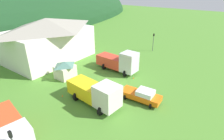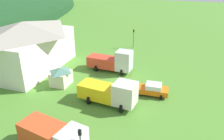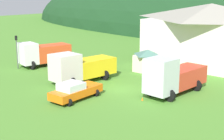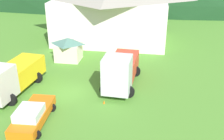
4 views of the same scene
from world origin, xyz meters
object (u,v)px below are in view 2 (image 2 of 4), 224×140
at_px(play_shed_cream, 61,76).
at_px(traffic_cone_mid_row, 72,103).
at_px(heavy_rig_white, 54,137).
at_px(traffic_light_east, 134,37).
at_px(tow_truck_silver, 113,61).
at_px(service_pickup_orange, 150,89).
at_px(traffic_cone_near_pickup, 131,76).
at_px(flatbed_truck_yellow, 111,92).
at_px(depot_building, 26,45).

height_order(play_shed_cream, traffic_cone_mid_row, play_shed_cream).
relative_size(heavy_rig_white, traffic_light_east, 1.74).
bearing_deg(play_shed_cream, tow_truck_silver, -39.75).
bearing_deg(heavy_rig_white, tow_truck_silver, 102.98).
height_order(service_pickup_orange, traffic_light_east, traffic_light_east).
distance_m(play_shed_cream, traffic_light_east, 20.93).
bearing_deg(traffic_cone_mid_row, traffic_light_east, -5.30).
height_order(traffic_cone_near_pickup, traffic_cone_mid_row, traffic_cone_near_pickup).
distance_m(flatbed_truck_yellow, traffic_light_east, 22.83).
bearing_deg(tow_truck_silver, play_shed_cream, -126.72).
bearing_deg(play_shed_cream, traffic_cone_mid_row, -136.37).
relative_size(depot_building, flatbed_truck_yellow, 2.14).
height_order(play_shed_cream, traffic_cone_near_pickup, play_shed_cream).
xyz_separation_m(heavy_rig_white, flatbed_truck_yellow, (9.45, -2.26, -0.01)).
distance_m(depot_building, service_pickup_orange, 21.83).
bearing_deg(depot_building, traffic_cone_mid_row, -122.29).
bearing_deg(tow_truck_silver, flatbed_truck_yellow, -70.52).
distance_m(depot_building, heavy_rig_white, 21.92).
relative_size(heavy_rig_white, service_pickup_orange, 1.32).
height_order(play_shed_cream, service_pickup_orange, play_shed_cream).
xyz_separation_m(traffic_light_east, traffic_cone_near_pickup, (-14.02, -3.03, -2.45)).
height_order(service_pickup_orange, traffic_cone_near_pickup, service_pickup_orange).
xyz_separation_m(depot_building, service_pickup_orange, (-2.52, -21.43, -3.31)).
height_order(depot_building, flatbed_truck_yellow, depot_building).
relative_size(heavy_rig_white, tow_truck_silver, 0.92).
bearing_deg(service_pickup_orange, heavy_rig_white, -119.03).
height_order(play_shed_cream, tow_truck_silver, tow_truck_silver).
relative_size(flatbed_truck_yellow, service_pickup_orange, 1.45).
distance_m(play_shed_cream, heavy_rig_white, 13.72).
bearing_deg(heavy_rig_white, traffic_light_east, 101.73).
xyz_separation_m(heavy_rig_white, service_pickup_orange, (13.37, -6.54, -0.86)).
relative_size(tow_truck_silver, traffic_light_east, 1.90).
bearing_deg(depot_building, service_pickup_orange, -96.72).
bearing_deg(traffic_light_east, play_shed_cream, 163.03).
bearing_deg(traffic_light_east, traffic_cone_mid_row, 174.70).
xyz_separation_m(play_shed_cream, service_pickup_orange, (1.23, -12.93, -0.58)).
distance_m(traffic_cone_near_pickup, traffic_cone_mid_row, 11.32).
xyz_separation_m(depot_building, play_shed_cream, (-3.76, -8.50, -2.73)).
height_order(depot_building, traffic_cone_near_pickup, depot_building).
distance_m(flatbed_truck_yellow, tow_truck_silver, 10.07).
relative_size(service_pickup_orange, traffic_light_east, 1.32).
bearing_deg(tow_truck_silver, traffic_cone_near_pickup, -13.79).
height_order(tow_truck_silver, service_pickup_orange, tow_truck_silver).
bearing_deg(traffic_cone_mid_row, play_shed_cream, 43.63).
bearing_deg(flatbed_truck_yellow, heavy_rig_white, -97.45).
distance_m(traffic_light_east, traffic_cone_near_pickup, 14.55).
bearing_deg(service_pickup_orange, traffic_cone_near_pickup, 125.77).
height_order(flatbed_truck_yellow, service_pickup_orange, flatbed_truck_yellow).
height_order(heavy_rig_white, tow_truck_silver, tow_truck_silver).
bearing_deg(flatbed_truck_yellow, depot_building, 165.40).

